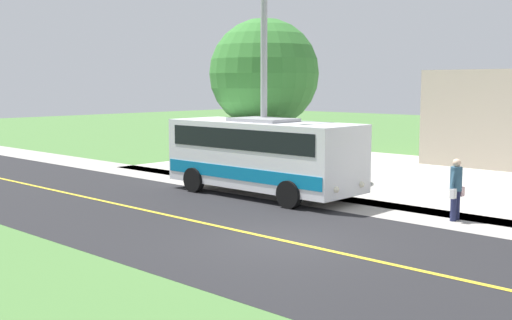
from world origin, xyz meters
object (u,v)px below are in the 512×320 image
Objects in this scene: shuttle_bus_front at (263,153)px; tree_curbside at (264,74)px; pedestrian_with_bags at (456,187)px; street_light_pole at (262,66)px.

shuttle_bus_front is 1.13× the size of tree_curbside.
pedestrian_with_bags is (-0.64, 6.92, -0.53)m from shuttle_bus_front.
pedestrian_with_bags is at bearing 92.51° from street_light_pole.
tree_curbside is at bearing -103.10° from pedestrian_with_bags.
street_light_pole is at bearing -130.86° from shuttle_bus_front.
pedestrian_with_bags is 0.22× the size of street_light_pole.
shuttle_bus_front is at bearing -84.76° from pedestrian_with_bags.
shuttle_bus_front is 6.97m from pedestrian_with_bags.
street_light_pole is at bearing 40.64° from tree_curbside.
street_light_pole is 1.27× the size of tree_curbside.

